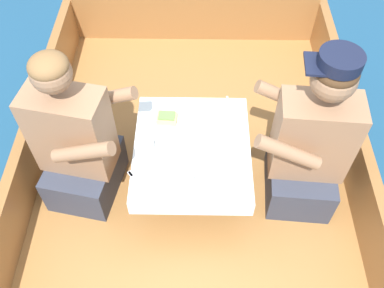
{
  "coord_description": "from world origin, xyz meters",
  "views": [
    {
      "loc": [
        0.02,
        -1.34,
        2.58
      ],
      "look_at": [
        0.0,
        0.09,
        0.73
      ],
      "focal_mm": 40.0,
      "sensor_mm": 36.0,
      "label": 1
    }
  ],
  "objects_px": {
    "person_port": "(77,145)",
    "coffee_cup_port": "(188,182)",
    "person_starboard": "(309,146)",
    "tin_can": "(148,145)",
    "sandwich": "(167,118)",
    "coffee_cup_starboard": "(201,120)"
  },
  "relations": [
    {
      "from": "person_port",
      "to": "coffee_cup_port",
      "type": "height_order",
      "value": "person_port"
    },
    {
      "from": "person_starboard",
      "to": "tin_can",
      "type": "height_order",
      "value": "person_starboard"
    },
    {
      "from": "sandwich",
      "to": "coffee_cup_starboard",
      "type": "relative_size",
      "value": 1.13
    },
    {
      "from": "person_port",
      "to": "coffee_cup_starboard",
      "type": "bearing_deg",
      "value": 27.93
    },
    {
      "from": "person_starboard",
      "to": "coffee_cup_starboard",
      "type": "bearing_deg",
      "value": -16.33
    },
    {
      "from": "sandwich",
      "to": "tin_can",
      "type": "xyz_separation_m",
      "value": [
        -0.09,
        -0.19,
        -0.0
      ]
    },
    {
      "from": "person_port",
      "to": "coffee_cup_starboard",
      "type": "xyz_separation_m",
      "value": [
        0.67,
        0.2,
        -0.02
      ]
    },
    {
      "from": "tin_can",
      "to": "coffee_cup_starboard",
      "type": "bearing_deg",
      "value": 32.13
    },
    {
      "from": "coffee_cup_port",
      "to": "tin_can",
      "type": "distance_m",
      "value": 0.33
    },
    {
      "from": "coffee_cup_port",
      "to": "tin_can",
      "type": "bearing_deg",
      "value": 132.93
    },
    {
      "from": "person_starboard",
      "to": "sandwich",
      "type": "xyz_separation_m",
      "value": [
        -0.77,
        0.23,
        -0.04
      ]
    },
    {
      "from": "coffee_cup_starboard",
      "to": "person_port",
      "type": "bearing_deg",
      "value": -163.16
    },
    {
      "from": "person_starboard",
      "to": "coffee_cup_port",
      "type": "bearing_deg",
      "value": 22.21
    },
    {
      "from": "person_port",
      "to": "coffee_cup_port",
      "type": "distance_m",
      "value": 0.64
    },
    {
      "from": "sandwich",
      "to": "tin_can",
      "type": "relative_size",
      "value": 1.77
    },
    {
      "from": "person_starboard",
      "to": "tin_can",
      "type": "xyz_separation_m",
      "value": [
        -0.86,
        0.03,
        -0.05
      ]
    },
    {
      "from": "person_starboard",
      "to": "coffee_cup_starboard",
      "type": "height_order",
      "value": "person_starboard"
    },
    {
      "from": "person_port",
      "to": "sandwich",
      "type": "bearing_deg",
      "value": 35.4
    },
    {
      "from": "tin_can",
      "to": "coffee_cup_port",
      "type": "bearing_deg",
      "value": -47.07
    },
    {
      "from": "person_port",
      "to": "tin_can",
      "type": "height_order",
      "value": "person_port"
    },
    {
      "from": "person_port",
      "to": "sandwich",
      "type": "height_order",
      "value": "person_port"
    },
    {
      "from": "sandwich",
      "to": "coffee_cup_starboard",
      "type": "bearing_deg",
      "value": -3.31
    }
  ]
}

